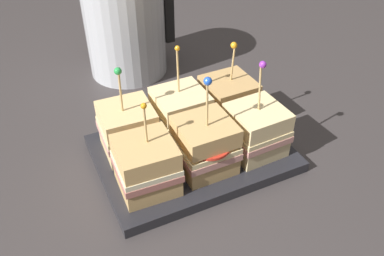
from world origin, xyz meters
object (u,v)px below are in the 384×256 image
at_px(sandwich_front_center, 206,145).
at_px(sandwich_back_right, 228,100).
at_px(serving_platter, 192,153).
at_px(sandwich_back_center, 180,115).
at_px(sandwich_back_left, 128,129).
at_px(kettle_steel, 126,24).
at_px(sandwich_front_right, 256,130).
at_px(sandwich_front_left, 146,166).

bearing_deg(sandwich_front_center, sandwich_back_right, 45.58).
height_order(serving_platter, sandwich_back_right, sandwich_back_right).
bearing_deg(serving_platter, sandwich_back_center, 91.45).
height_order(sandwich_back_left, kettle_steel, kettle_steel).
xyz_separation_m(serving_platter, sandwich_back_center, (-0.00, 0.04, 0.05)).
bearing_deg(serving_platter, sandwich_back_left, 153.51).
bearing_deg(kettle_steel, serving_platter, -90.58).
relative_size(sandwich_front_right, sandwich_back_left, 1.04).
height_order(sandwich_front_right, sandwich_back_left, sandwich_front_right).
xyz_separation_m(sandwich_back_center, sandwich_back_right, (0.09, 0.01, -0.00)).
relative_size(serving_platter, sandwich_front_left, 2.13).
xyz_separation_m(serving_platter, sandwich_back_left, (-0.09, 0.05, 0.05)).
bearing_deg(sandwich_front_center, kettle_steel, 89.69).
distance_m(sandwich_front_right, sandwich_back_left, 0.20).
height_order(sandwich_front_right, sandwich_back_center, sandwich_back_center).
bearing_deg(kettle_steel, sandwich_back_center, -90.90).
distance_m(sandwich_front_center, kettle_steel, 0.37).
bearing_deg(sandwich_front_center, sandwich_front_left, -178.99).
xyz_separation_m(serving_platter, sandwich_front_center, (0.00, -0.04, 0.05)).
bearing_deg(sandwich_back_center, sandwich_back_left, 178.75).
distance_m(sandwich_front_center, sandwich_back_left, 0.13).
bearing_deg(sandwich_front_center, serving_platter, 91.67).
height_order(sandwich_back_left, sandwich_back_center, sandwich_back_center).
bearing_deg(sandwich_back_right, sandwich_back_left, -179.01).
height_order(serving_platter, kettle_steel, kettle_steel).
bearing_deg(sandwich_front_left, serving_platter, 26.27).
bearing_deg(sandwich_back_left, sandwich_front_center, -44.31).
height_order(sandwich_front_center, kettle_steel, kettle_steel).
distance_m(serving_platter, sandwich_back_center, 0.07).
distance_m(sandwich_front_left, sandwich_back_right, 0.21).
distance_m(sandwich_back_right, kettle_steel, 0.29).
relative_size(sandwich_front_left, kettle_steel, 0.60).
bearing_deg(sandwich_front_right, sandwich_back_center, 136.62).
xyz_separation_m(sandwich_front_right, sandwich_back_left, (-0.18, 0.09, -0.00)).
height_order(sandwich_back_right, kettle_steel, kettle_steel).
height_order(sandwich_front_left, sandwich_front_center, sandwich_front_center).
relative_size(sandwich_front_left, sandwich_front_right, 0.89).
bearing_deg(sandwich_front_center, sandwich_back_center, 91.56).
height_order(sandwich_front_left, sandwich_back_right, sandwich_back_right).
height_order(serving_platter, sandwich_back_center, sandwich_back_center).
bearing_deg(serving_platter, kettle_steel, 89.42).
bearing_deg(sandwich_front_left, kettle_steel, 75.27).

